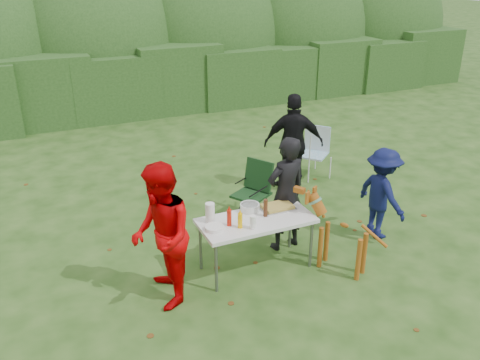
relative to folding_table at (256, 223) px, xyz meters
name	(u,v)px	position (x,y,z in m)	size (l,w,h in m)	color
ground	(246,278)	(-0.23, -0.17, -0.69)	(80.00, 80.00, 0.00)	#1E4211
hedge_row	(115,85)	(-0.23, 7.83, 0.16)	(22.00, 1.40, 1.70)	#23471C
shrub_backdrop	(100,46)	(-0.23, 9.43, 0.91)	(20.00, 2.60, 3.20)	#3D6628
folding_table	(256,223)	(0.00, 0.00, 0.00)	(1.50, 0.70, 0.74)	silver
person_cook	(286,194)	(0.62, 0.33, 0.15)	(0.61, 0.40, 1.67)	black
person_red_jacket	(161,236)	(-1.31, -0.18, 0.20)	(0.86, 0.67, 1.78)	#C30003
person_black_puffy	(294,143)	(1.70, 2.00, 0.19)	(1.03, 0.43, 1.76)	black
child	(382,194)	(2.05, 0.03, 0.01)	(0.90, 0.51, 1.39)	#0B113D
dog	(343,236)	(1.02, -0.51, -0.17)	(1.08, 0.43, 1.03)	#904D15
camping_chair	(251,192)	(0.55, 1.32, -0.22)	(0.58, 0.58, 0.93)	#153616
lawn_chair	(313,152)	(2.36, 2.40, -0.21)	(0.56, 0.56, 0.95)	teal
food_tray	(277,208)	(0.39, 0.15, 0.06)	(0.45, 0.30, 0.02)	#B7B7BA
focaccia_bread	(278,206)	(0.39, 0.15, 0.09)	(0.40, 0.26, 0.04)	#B79C44
mustard_bottle	(240,221)	(-0.28, -0.12, 0.15)	(0.06, 0.06, 0.20)	#F8BA02
ketchup_bottle	(229,218)	(-0.39, -0.01, 0.16)	(0.06, 0.06, 0.22)	#BA1A0A
beer_bottle	(265,208)	(0.14, 0.03, 0.17)	(0.06, 0.06, 0.24)	#47230F
paper_towel_roll	(210,213)	(-0.57, 0.18, 0.18)	(0.12, 0.12, 0.26)	white
cup_stack	(253,222)	(-0.15, -0.21, 0.14)	(0.08, 0.08, 0.18)	white
pasta_bowl	(250,207)	(0.02, 0.25, 0.10)	(0.26, 0.26, 0.10)	silver
plate_stack	(214,228)	(-0.60, -0.03, 0.08)	(0.24, 0.24, 0.05)	white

